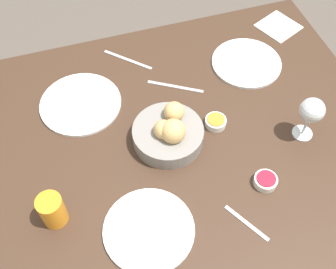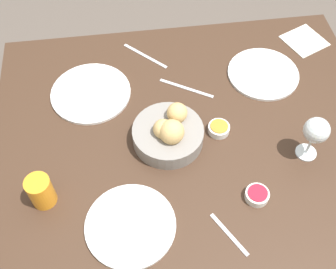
{
  "view_description": "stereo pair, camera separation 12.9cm",
  "coord_description": "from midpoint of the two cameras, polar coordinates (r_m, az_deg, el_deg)",
  "views": [
    {
      "loc": [
        0.3,
        0.7,
        1.8
      ],
      "look_at": [
        0.07,
        -0.01,
        0.75
      ],
      "focal_mm": 45.0,
      "sensor_mm": 36.0,
      "label": 1
    },
    {
      "loc": [
        0.17,
        0.73,
        1.8
      ],
      "look_at": [
        0.07,
        -0.01,
        0.75
      ],
      "focal_mm": 45.0,
      "sensor_mm": 36.0,
      "label": 2
    }
  ],
  "objects": [
    {
      "name": "plate_near_right",
      "position": [
        1.44,
        -7.91,
        5.44
      ],
      "size": [
        0.27,
        0.27,
        0.01
      ],
      "color": "white",
      "rests_on": "dining_table"
    },
    {
      "name": "dining_table",
      "position": [
        1.39,
        5.76,
        -3.14
      ],
      "size": [
        1.24,
        1.07,
        0.72
      ],
      "color": "#3D281C",
      "rests_on": "ground_plane"
    },
    {
      "name": "jam_bowl_honey",
      "position": [
        1.34,
        9.64,
        0.6
      ],
      "size": [
        0.07,
        0.07,
        0.03
      ],
      "color": "white",
      "rests_on": "dining_table"
    },
    {
      "name": "wine_glass",
      "position": [
        1.29,
        22.16,
        0.19
      ],
      "size": [
        0.08,
        0.08,
        0.16
      ],
      "color": "silver",
      "rests_on": "dining_table"
    },
    {
      "name": "spoon_coffee",
      "position": [
        1.18,
        11.46,
        -13.37
      ],
      "size": [
        0.08,
        0.13,
        0.0
      ],
      "color": "#B7B7BC",
      "rests_on": "dining_table"
    },
    {
      "name": "fork_silver",
      "position": [
        1.55,
        -0.71,
        10.46
      ],
      "size": [
        0.15,
        0.15,
        0.0
      ],
      "color": "#B7B7BC",
      "rests_on": "dining_table"
    },
    {
      "name": "jam_bowl_berry",
      "position": [
        1.24,
        14.94,
        -8.15
      ],
      "size": [
        0.07,
        0.07,
        0.03
      ],
      "color": "white",
      "rests_on": "dining_table"
    },
    {
      "name": "bread_basket",
      "position": [
        1.28,
        2.98,
        0.06
      ],
      "size": [
        0.22,
        0.22,
        0.12
      ],
      "color": "gray",
      "rests_on": "dining_table"
    },
    {
      "name": "plate_far_center",
      "position": [
        1.17,
        -1.91,
        -12.45
      ],
      "size": [
        0.25,
        0.25,
        0.01
      ],
      "color": "white",
      "rests_on": "dining_table"
    },
    {
      "name": "ground_plane",
      "position": [
        1.95,
        4.21,
        -13.16
      ],
      "size": [
        10.0,
        10.0,
        0.0
      ],
      "primitive_type": "plane",
      "color": "#564C44"
    },
    {
      "name": "juice_glass",
      "position": [
        1.2,
        -13.92,
        -7.7
      ],
      "size": [
        0.07,
        0.07,
        0.1
      ],
      "color": "orange",
      "rests_on": "dining_table"
    },
    {
      "name": "knife_silver",
      "position": [
        1.45,
        5.06,
        6.09
      ],
      "size": [
        0.17,
        0.11,
        0.0
      ],
      "color": "#B7B7BC",
      "rests_on": "dining_table"
    },
    {
      "name": "napkin",
      "position": [
        1.71,
        20.11,
        11.71
      ],
      "size": [
        0.18,
        0.18,
        0.0
      ],
      "color": "silver",
      "rests_on": "dining_table"
    },
    {
      "name": "plate_near_left",
      "position": [
        1.54,
        15.14,
        7.82
      ],
      "size": [
        0.25,
        0.25,
        0.01
      ],
      "color": "white",
      "rests_on": "dining_table"
    }
  ]
}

